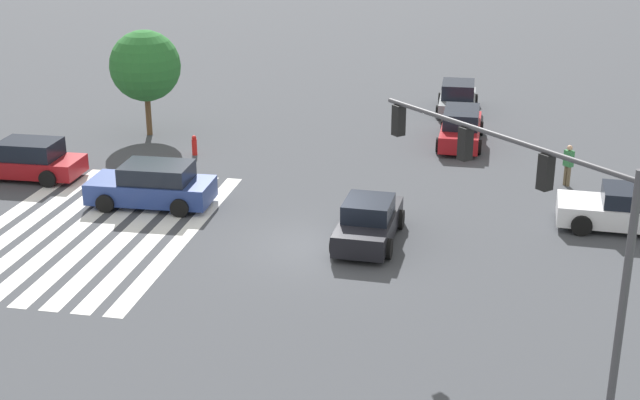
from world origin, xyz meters
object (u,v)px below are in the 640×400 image
(car_3, at_px, (461,127))
(pedestrian, at_px, (568,163))
(car_0, at_px, (153,186))
(car_4, at_px, (26,160))
(traffic_signal_mast, at_px, (525,194))
(fire_hydrant, at_px, (194,145))
(car_5, at_px, (624,210))
(car_1, at_px, (369,222))
(tree_corner_b, at_px, (145,66))
(car_2, at_px, (458,98))

(car_3, bearing_deg, pedestrian, -138.74)
(car_0, bearing_deg, car_4, -19.56)
(traffic_signal_mast, relative_size, fire_hydrant, 6.83)
(car_4, relative_size, car_5, 1.06)
(car_3, xyz_separation_m, car_4, (8.06, -16.57, -0.02))
(fire_hydrant, bearing_deg, car_0, 4.69)
(car_0, bearing_deg, pedestrian, -162.82)
(car_5, distance_m, pedestrian, 4.43)
(car_0, xyz_separation_m, pedestrian, (-5.09, 14.85, 0.16))
(car_0, height_order, car_1, car_0)
(car_0, height_order, car_4, car_0)
(car_1, distance_m, tree_corner_b, 15.87)
(car_0, relative_size, pedestrian, 2.77)
(car_3, distance_m, tree_corner_b, 14.37)
(fire_hydrant, bearing_deg, car_4, -53.10)
(car_3, height_order, car_5, car_3)
(car_5, bearing_deg, traffic_signal_mast, 70.91)
(tree_corner_b, bearing_deg, car_4, -20.28)
(tree_corner_b, bearing_deg, car_0, 22.26)
(pedestrian, bearing_deg, fire_hydrant, -46.73)
(traffic_signal_mast, distance_m, car_1, 8.99)
(traffic_signal_mast, relative_size, car_0, 1.31)
(car_2, bearing_deg, car_3, -177.02)
(car_2, distance_m, car_4, 21.15)
(car_1, height_order, pedestrian, pedestrian)
(car_1, height_order, fire_hydrant, car_1)
(car_0, xyz_separation_m, fire_hydrant, (-6.08, -0.50, -0.32))
(car_1, xyz_separation_m, pedestrian, (-6.90, 6.71, 0.23))
(car_2, bearing_deg, pedestrian, -157.13)
(car_1, height_order, car_2, car_2)
(car_4, bearing_deg, fire_hydrant, -144.26)
(car_0, bearing_deg, car_3, -138.29)
(car_5, bearing_deg, pedestrian, -66.55)
(fire_hydrant, bearing_deg, tree_corner_b, -130.17)
(car_3, height_order, tree_corner_b, tree_corner_b)
(car_2, xyz_separation_m, fire_hydrant, (9.52, -10.63, -0.26))
(car_3, height_order, fire_hydrant, car_3)
(car_5, distance_m, fire_hydrant, 17.71)
(car_2, relative_size, pedestrian, 2.67)
(car_4, bearing_deg, car_1, 164.02)
(car_0, relative_size, car_1, 1.06)
(car_3, relative_size, fire_hydrant, 5.65)
(car_4, distance_m, pedestrian, 21.11)
(pedestrian, bearing_deg, car_4, -34.46)
(traffic_signal_mast, xyz_separation_m, car_4, (-10.54, -18.73, -3.68))
(car_3, bearing_deg, car_2, 4.34)
(traffic_signal_mast, distance_m, car_5, 10.92)
(car_2, xyz_separation_m, car_5, (14.63, 6.32, -0.02))
(pedestrian, relative_size, fire_hydrant, 1.89)
(car_2, xyz_separation_m, pedestrian, (10.51, 4.72, 0.21))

